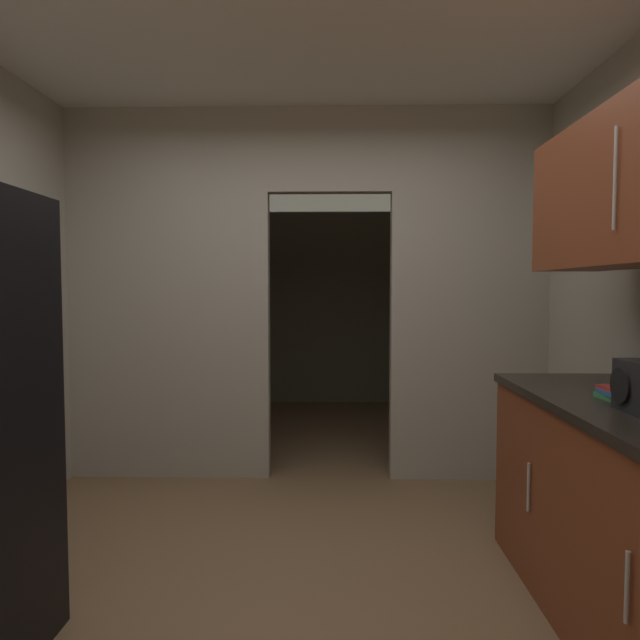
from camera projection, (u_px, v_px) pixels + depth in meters
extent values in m
plane|color=brown|center=(287.00, 613.00, 2.40)|extent=(20.00, 20.00, 0.00)
cube|color=silver|center=(294.00, 22.00, 2.78)|extent=(3.84, 7.54, 0.06)
cube|color=#ADA899|center=(170.00, 295.00, 4.11)|extent=(1.45, 0.12, 2.65)
cube|color=#ADA899|center=(468.00, 295.00, 4.06)|extent=(1.11, 0.12, 2.65)
cube|color=#ADA899|center=(330.00, 151.00, 4.03)|extent=(0.88, 0.12, 0.59)
cube|color=gray|center=(317.00, 293.00, 6.85)|extent=(3.44, 0.10, 2.65)
cube|color=gray|center=(142.00, 294.00, 5.51)|extent=(0.10, 2.77, 2.65)
cube|color=gray|center=(487.00, 294.00, 5.43)|extent=(0.10, 2.77, 2.65)
cylinder|color=#B7BABC|center=(627.00, 587.00, 1.69)|extent=(0.01, 0.01, 0.22)
cylinder|color=#B7BABC|center=(528.00, 487.00, 2.54)|extent=(0.01, 0.01, 0.22)
cylinder|color=#B7BABC|center=(615.00, 178.00, 2.04)|extent=(0.01, 0.01, 0.37)
cylinder|color=black|center=(620.00, 386.00, 2.10)|extent=(0.01, 0.13, 0.13)
cube|color=#388C47|center=(617.00, 397.00, 2.33)|extent=(0.13, 0.16, 0.02)
cube|color=#2D609E|center=(619.00, 393.00, 2.31)|extent=(0.13, 0.15, 0.02)
cube|color=red|center=(617.00, 389.00, 2.32)|extent=(0.12, 0.15, 0.01)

